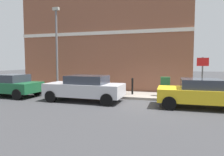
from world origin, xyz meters
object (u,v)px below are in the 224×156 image
object	(u,v)px
utility_cabinet	(165,87)
bollard_near_cabinet	(132,86)
car_silver	(85,88)
lamppost	(57,46)
car_yellow	(200,93)
car_green	(10,85)
bollard_far_kerb	(108,86)
street_sign	(202,72)

from	to	relation	value
utility_cabinet	bollard_near_cabinet	world-z (taller)	utility_cabinet
car_silver	lamppost	size ratio (longest dim) A/B	0.76
car_silver	utility_cabinet	xyz separation A→B (m)	(2.18, -4.25, -0.08)
car_yellow	bollard_near_cabinet	size ratio (longest dim) A/B	3.81
car_green	bollard_far_kerb	size ratio (longest dim) A/B	3.83
utility_cabinet	street_sign	bearing A→B (deg)	-109.79
car_green	lamppost	distance (m)	3.92
car_yellow	lamppost	bearing A→B (deg)	-13.69
bollard_far_kerb	street_sign	size ratio (longest dim) A/B	0.45
car_silver	bollard_far_kerb	xyz separation A→B (m)	(1.48, -0.89, -0.06)
car_yellow	street_sign	xyz separation A→B (m)	(1.45, -0.24, 0.94)
car_yellow	car_green	distance (m)	11.18
bollard_near_cabinet	bollard_far_kerb	world-z (taller)	same
car_yellow	car_silver	world-z (taller)	car_silver
street_sign	bollard_near_cabinet	bearing A→B (deg)	78.60
bollard_far_kerb	car_yellow	bearing A→B (deg)	-105.92
car_yellow	utility_cabinet	xyz separation A→B (m)	(2.14, 1.69, -0.04)
bollard_near_cabinet	lamppost	size ratio (longest dim) A/B	0.18
car_silver	utility_cabinet	world-z (taller)	car_silver
lamppost	bollard_near_cabinet	bearing A→B (deg)	-87.68
car_yellow	lamppost	xyz separation A→B (m)	(2.03, 8.94, 2.58)
utility_cabinet	lamppost	xyz separation A→B (m)	(-0.11, 7.25, 2.62)
car_green	street_sign	world-z (taller)	street_sign
utility_cabinet	street_sign	world-z (taller)	street_sign
car_silver	street_sign	size ratio (longest dim) A/B	1.89
utility_cabinet	lamppost	bearing A→B (deg)	90.89
car_silver	car_green	xyz separation A→B (m)	(0.14, 5.24, -0.04)
utility_cabinet	bollard_near_cabinet	distance (m)	2.02
street_sign	car_green	bearing A→B (deg)	96.74
car_yellow	bollard_far_kerb	bearing A→B (deg)	-16.82
car_green	bollard_far_kerb	world-z (taller)	car_green
car_silver	car_yellow	bearing A→B (deg)	-178.60
lamppost	street_sign	bearing A→B (deg)	-93.64
street_sign	lamppost	world-z (taller)	lamppost
car_green	street_sign	size ratio (longest dim) A/B	1.73
car_green	utility_cabinet	distance (m)	9.70
car_yellow	car_silver	size ratio (longest dim) A/B	0.91
car_silver	bollard_far_kerb	world-z (taller)	car_silver
bollard_near_cabinet	car_yellow	bearing A→B (deg)	-121.18
bollard_near_cabinet	lamppost	distance (m)	5.85
bollard_far_kerb	bollard_near_cabinet	bearing A→B (deg)	-58.99
street_sign	lamppost	size ratio (longest dim) A/B	0.40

